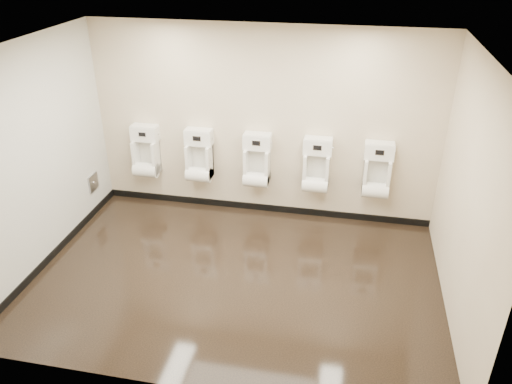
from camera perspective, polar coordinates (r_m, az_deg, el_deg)
ground at (r=6.35m, az=-2.29°, el=-9.78°), size 5.00×3.50×0.00m
ceiling at (r=5.14m, az=-2.90°, el=15.77°), size 5.00×3.50×0.00m
back_wall at (r=7.17m, az=0.75°, el=7.72°), size 5.00×0.02×2.80m
front_wall at (r=4.17m, az=-8.28°, el=-8.90°), size 5.00×0.02×2.80m
left_wall at (r=6.62m, az=-24.15°, el=3.37°), size 0.02×3.50×2.80m
right_wall at (r=5.61m, az=23.11°, el=-0.72°), size 0.02×3.50×2.80m
tile_overlay_left at (r=6.61m, az=-24.11°, el=3.37°), size 0.01×3.50×2.80m
skirting_back at (r=7.74m, az=0.68°, el=-1.74°), size 5.00×0.02×0.10m
skirting_left at (r=7.22m, az=-22.00°, el=-6.39°), size 0.02×3.50×0.10m
access_panel at (r=7.88m, az=-18.11°, el=1.05°), size 0.04×0.25×0.25m
urinal_0 at (r=7.76m, az=-12.45°, el=4.17°), size 0.42×0.31×0.78m
urinal_1 at (r=7.48m, az=-6.52°, el=3.74°), size 0.42×0.31×0.78m
urinal_2 at (r=7.27m, az=0.10°, el=3.21°), size 0.42×0.31×0.78m
urinal_3 at (r=7.17m, az=6.91°, el=2.62°), size 0.42×0.31×0.78m
urinal_4 at (r=7.17m, az=13.63°, el=2.00°), size 0.42×0.31×0.78m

